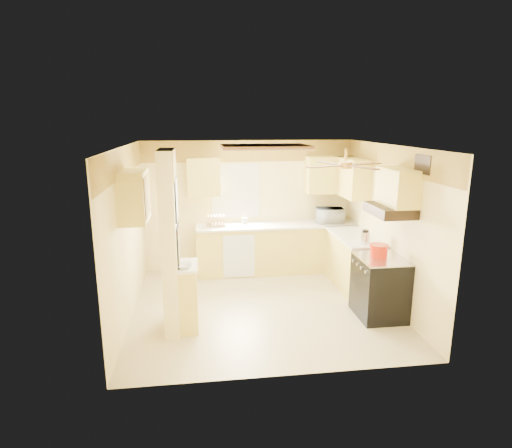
{
  "coord_description": "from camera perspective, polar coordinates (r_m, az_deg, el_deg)",
  "views": [
    {
      "loc": [
        -0.93,
        -6.18,
        2.85
      ],
      "look_at": [
        -0.06,
        0.35,
        1.26
      ],
      "focal_mm": 30.0,
      "sensor_mm": 36.0,
      "label": 1
    }
  ],
  "objects": [
    {
      "name": "range_hood",
      "position": [
        6.36,
        17.42,
        1.77
      ],
      "size": [
        0.5,
        0.76,
        0.14
      ],
      "primitive_type": "cube",
      "color": "black",
      "rests_on": "upper_cab_over_stove"
    },
    {
      "name": "countertop_right",
      "position": [
        7.52,
        13.06,
        -1.66
      ],
      "size": [
        0.64,
        1.44,
        0.04
      ],
      "primitive_type": "cube",
      "color": "white",
      "rests_on": "lower_cabinets_right"
    },
    {
      "name": "upper_cab_over_stove",
      "position": [
        6.34,
        18.33,
        4.71
      ],
      "size": [
        0.35,
        0.76,
        0.52
      ],
      "primitive_type": "cube",
      "color": "#FFE769",
      "rests_on": "wall_right"
    },
    {
      "name": "upper_cab_left_wall",
      "position": [
        6.08,
        -15.98,
        3.57
      ],
      "size": [
        0.35,
        0.75,
        0.7
      ],
      "primitive_type": "cube",
      "color": "#FFE769",
      "rests_on": "wall_left"
    },
    {
      "name": "poster_menu",
      "position": [
        5.73,
        -10.58,
        3.28
      ],
      "size": [
        0.02,
        0.42,
        0.57
      ],
      "color": "black",
      "rests_on": "partition_column"
    },
    {
      "name": "ledge_top",
      "position": [
        5.96,
        -9.14,
        -5.52
      ],
      "size": [
        0.28,
        0.58,
        0.04
      ],
      "primitive_type": "cube",
      "color": "white",
      "rests_on": "partition_ledge"
    },
    {
      "name": "window",
      "position": [
        8.2,
        -2.75,
        4.43
      ],
      "size": [
        0.92,
        0.02,
        1.02
      ],
      "color": "white",
      "rests_on": "wall_back"
    },
    {
      "name": "stove",
      "position": [
        6.65,
        16.16,
        -8.06
      ],
      "size": [
        0.68,
        0.77,
        0.92
      ],
      "color": "black",
      "rests_on": "floor"
    },
    {
      "name": "wall_right",
      "position": [
        7.03,
        17.27,
        -0.22
      ],
      "size": [
        0.0,
        3.8,
        3.8
      ],
      "primitive_type": "plane",
      "rotation": [
        1.57,
        0.0,
        -1.57
      ],
      "color": "#FDE59A",
      "rests_on": "floor"
    },
    {
      "name": "dish_rack",
      "position": [
        8.03,
        -5.38,
        0.26
      ],
      "size": [
        0.35,
        0.26,
        0.19
      ],
      "color": "tan",
      "rests_on": "countertop_back"
    },
    {
      "name": "microwave",
      "position": [
        8.35,
        9.82,
        1.14
      ],
      "size": [
        0.55,
        0.4,
        0.28
      ],
      "primitive_type": "imported",
      "rotation": [
        0.0,
        0.0,
        3.04
      ],
      "color": "white",
      "rests_on": "countertop_back"
    },
    {
      "name": "upper_cab_back_left",
      "position": [
        7.97,
        -7.0,
        6.26
      ],
      "size": [
        0.6,
        0.35,
        0.7
      ],
      "primitive_type": "cube",
      "color": "#FFE769",
      "rests_on": "wall_back"
    },
    {
      "name": "wall_back",
      "position": [
        8.29,
        -1.02,
        2.44
      ],
      "size": [
        4.0,
        0.0,
        4.0
      ],
      "primitive_type": "plane",
      "rotation": [
        1.57,
        0.0,
        0.0
      ],
      "color": "#FDE59A",
      "rests_on": "floor"
    },
    {
      "name": "ceiling",
      "position": [
        6.26,
        0.97,
        10.36
      ],
      "size": [
        4.0,
        4.0,
        0.0
      ],
      "primitive_type": "plane",
      "rotation": [
        3.14,
        0.0,
        0.0
      ],
      "color": "white",
      "rests_on": "wall_back"
    },
    {
      "name": "partition_column",
      "position": [
        5.87,
        -11.41,
        -2.53
      ],
      "size": [
        0.2,
        0.7,
        2.5
      ],
      "primitive_type": "cube",
      "color": "#FDE59A",
      "rests_on": "floor"
    },
    {
      "name": "partition_ledge",
      "position": [
        6.13,
        -8.98,
        -9.68
      ],
      "size": [
        0.25,
        0.55,
        0.9
      ],
      "primitive_type": "cube",
      "color": "#FFE769",
      "rests_on": "floor"
    },
    {
      "name": "ceiling_light_panel",
      "position": [
        6.77,
        1.18,
        10.22
      ],
      "size": [
        1.35,
        0.95,
        0.06
      ],
      "color": "brown",
      "rests_on": "ceiling"
    },
    {
      "name": "kettle",
      "position": [
        7.03,
        14.36,
        -1.73
      ],
      "size": [
        0.15,
        0.15,
        0.23
      ],
      "color": "silver",
      "rests_on": "countertop_right"
    },
    {
      "name": "dutch_oven",
      "position": [
        6.52,
        16.05,
        -3.41
      ],
      "size": [
        0.27,
        0.27,
        0.18
      ],
      "color": "red",
      "rests_on": "stove"
    },
    {
      "name": "wall_front",
      "position": [
        4.67,
        4.4,
        -6.54
      ],
      "size": [
        4.0,
        0.0,
        4.0
      ],
      "primitive_type": "plane",
      "rotation": [
        -1.57,
        0.0,
        0.0
      ],
      "color": "#FDE59A",
      "rests_on": "floor"
    },
    {
      "name": "utensil_crock",
      "position": [
        8.14,
        -1.5,
        0.46
      ],
      "size": [
        0.1,
        0.1,
        0.19
      ],
      "color": "white",
      "rests_on": "countertop_back"
    },
    {
      "name": "dishwasher_panel",
      "position": [
        7.88,
        -2.29,
        -4.32
      ],
      "size": [
        0.58,
        0.02,
        0.8
      ],
      "primitive_type": "cube",
      "color": "white",
      "rests_on": "lower_cabinets_back"
    },
    {
      "name": "vent_grate",
      "position": [
        6.06,
        21.34,
        7.43
      ],
      "size": [
        0.02,
        0.4,
        0.25
      ],
      "primitive_type": "cube",
      "color": "black",
      "rests_on": "wall_right"
    },
    {
      "name": "floor",
      "position": [
        6.87,
        0.89,
        -10.94
      ],
      "size": [
        4.0,
        4.0,
        0.0
      ],
      "primitive_type": "plane",
      "color": "beige",
      "rests_on": "ground"
    },
    {
      "name": "poster_nashville",
      "position": [
        5.88,
        -10.3,
        -2.97
      ],
      "size": [
        0.02,
        0.42,
        0.57
      ],
      "color": "black",
      "rests_on": "partition_column"
    },
    {
      "name": "upper_cab_back_right",
      "position": [
        8.35,
        9.8,
        6.49
      ],
      "size": [
        0.9,
        0.35,
        0.7
      ],
      "primitive_type": "cube",
      "color": "#FFE769",
      "rests_on": "wall_back"
    },
    {
      "name": "countertop_back",
      "position": [
        8.14,
        2.74,
        -0.17
      ],
      "size": [
        3.04,
        0.64,
        0.04
      ],
      "primitive_type": "cube",
      "color": "white",
      "rests_on": "lower_cabinets_back"
    },
    {
      "name": "lower_cabinets_back",
      "position": [
        8.27,
        2.7,
        -3.32
      ],
      "size": [
        3.0,
        0.6,
        0.9
      ],
      "primitive_type": "cube",
      "color": "#FFE769",
      "rests_on": "floor"
    },
    {
      "name": "wall_left",
      "position": [
        6.48,
        -16.86,
        -1.34
      ],
      "size": [
        0.0,
        3.8,
        3.8
      ],
      "primitive_type": "plane",
      "rotation": [
        1.57,
        0.0,
        1.57
      ],
      "color": "#FDE59A",
      "rests_on": "floor"
    },
    {
      "name": "lower_cabinets_right",
      "position": [
        7.66,
        12.95,
        -5.05
      ],
      "size": [
        0.6,
        1.4,
        0.9
      ],
      "primitive_type": "cube",
      "color": "#FFE769",
      "rests_on": "floor"
    },
    {
      "name": "ceiling_fan",
      "position": [
        5.84,
        11.85,
        7.73
      ],
      "size": [
        1.15,
        1.15,
        0.26
      ],
      "color": "gold",
      "rests_on": "ceiling"
    },
    {
      "name": "wallpaper_border",
      "position": [
        8.14,
        -1.03,
        9.69
      ],
      "size": [
        4.0,
        0.02,
        0.4
      ],
      "primitive_type": "cube",
      "color": "yellow",
      "rests_on": "wall_back"
    },
    {
      "name": "bowl",
      "position": [
        5.82,
        -9.61,
        -5.52
      ],
      "size": [
        0.26,
        0.26,
        0.05
      ],
      "primitive_type": "imported",
      "rotation": [
        0.0,
        0.0,
        0.2
      ],
      "color": "white",
      "rests_on": "ledge_top"
    },
    {
      "name": "upper_cab_right",
      "position": [
        7.99,
        12.71,
        6.05
      ],
      "size": [
        0.35,
        1.0,
        0.7
      ],
      "primitive_type": "cube",
      "color": "#FFE769",
      "rests_on": "wall_right"
    }
  ]
}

